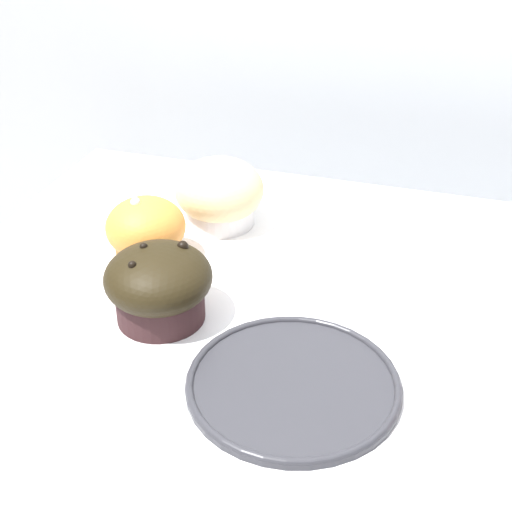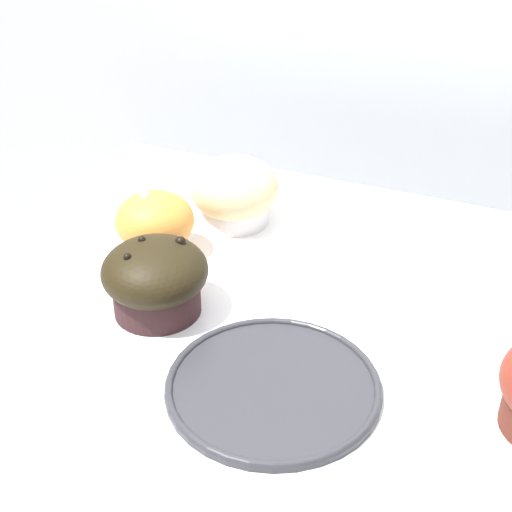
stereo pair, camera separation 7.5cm
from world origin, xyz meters
TOP-DOWN VIEW (x-y plane):
  - wall_back at (0.00, 0.60)m, footprint 3.20×0.10m
  - muffin_front_center at (-0.23, -0.05)m, footprint 0.11×0.11m
  - muffin_back_right at (-0.24, 0.15)m, footprint 0.11×0.11m
  - muffin_front_left at (-0.29, 0.05)m, footprint 0.09×0.09m
  - serving_plate at (-0.07, -0.12)m, footprint 0.19×0.19m

SIDE VIEW (x-z plane):
  - wall_back at x=0.00m, z-range 0.00..1.80m
  - serving_plate at x=-0.07m, z-range 0.92..0.93m
  - muffin_front_left at x=-0.29m, z-range 0.92..1.00m
  - muffin_back_right at x=-0.24m, z-range 0.92..1.00m
  - muffin_front_center at x=-0.23m, z-range 0.92..1.00m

